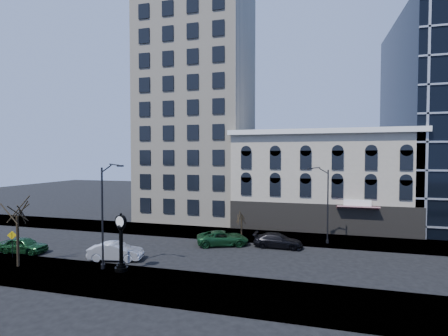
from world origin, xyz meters
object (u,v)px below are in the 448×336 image
(street_clock, at_px, (121,245))
(warning_sign, at_px, (12,239))
(car_near_b, at_px, (116,251))
(street_lamp_near, at_px, (108,188))
(car_near_a, at_px, (24,245))

(street_clock, distance_m, warning_sign, 11.28)
(car_near_b, bearing_deg, street_clock, -151.84)
(warning_sign, relative_size, car_near_b, 0.52)
(warning_sign, xyz_separation_m, car_near_b, (9.08, 2.21, -1.02))
(street_lamp_near, height_order, car_near_a, street_lamp_near)
(street_clock, xyz_separation_m, car_near_b, (-2.18, 2.56, -1.43))
(street_clock, xyz_separation_m, warning_sign, (-11.27, 0.35, -0.41))
(car_near_a, bearing_deg, warning_sign, -167.06)
(street_clock, bearing_deg, car_near_b, 143.57)
(street_clock, height_order, warning_sign, street_clock)
(street_lamp_near, relative_size, car_near_a, 1.97)
(street_clock, relative_size, warning_sign, 1.89)
(street_clock, distance_m, car_near_b, 3.66)
(warning_sign, bearing_deg, car_near_a, 88.19)
(street_clock, distance_m, car_near_a, 12.15)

